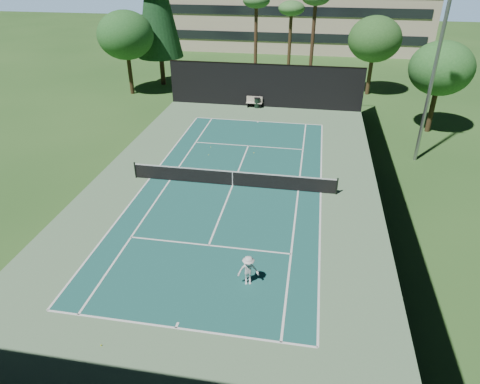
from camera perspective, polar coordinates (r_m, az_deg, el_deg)
The scene contains 21 objects.
ground at distance 26.91m, azimuth -1.00°, elevation 0.85°, with size 160.00×160.00×0.00m, color #2B5620.
apron_slab at distance 26.91m, azimuth -1.00°, elevation 0.86°, with size 18.00×32.00×0.01m, color #5D835B.
court_surface at distance 26.91m, azimuth -1.00°, elevation 0.87°, with size 10.97×23.77×0.01m, color #1B5650.
court_lines at distance 26.90m, azimuth -1.00°, elevation 0.89°, with size 11.07×23.87×0.01m.
tennis_net at distance 26.65m, azimuth -1.01°, elevation 1.90°, with size 12.90×0.10×1.10m.
fence at distance 26.07m, azimuth -1.01°, elevation 4.80°, with size 18.04×32.05×4.03m.
player at distance 18.92m, azimuth 1.11°, elevation -10.43°, with size 0.95×0.55×1.47m, color silver.
tennis_ball_a at distance 17.72m, azimuth -18.03°, elevation -18.86°, with size 0.07×0.07×0.07m, color #AFCB2E.
tennis_ball_b at distance 31.12m, azimuth -4.22°, elevation 4.95°, with size 0.06×0.06×0.06m, color #ADCC2E.
tennis_ball_c at distance 31.37m, azimuth 1.86°, elevation 5.25°, with size 0.07×0.07×0.07m, color #CAD12F.
tennis_ball_d at distance 32.41m, azimuth -3.93°, elevation 5.99°, with size 0.06×0.06×0.06m, color #BCDF32.
park_bench at distance 41.18m, azimuth 1.92°, elevation 11.96°, with size 1.50×0.45×1.02m.
trash_bin at distance 41.10m, azimuth 2.28°, elevation 11.82°, with size 0.56×0.56×0.95m.
palm_a at distance 47.89m, azimuth 2.20°, elevation 23.76°, with size 2.80×2.80×9.32m.
palm_b at distance 49.61m, azimuth 6.87°, elevation 22.82°, with size 2.80×2.80×8.42m.
palm_c at distance 46.42m, azimuth 10.05°, elevation 23.71°, with size 2.80×2.80×9.77m.
decid_tree_a at distance 46.15m, azimuth 17.53°, elevation 18.84°, with size 5.12×5.12×7.62m.
decid_tree_b at distance 37.29m, azimuth 25.24°, elevation 14.67°, with size 4.80×4.80×7.14m.
decid_tree_c at distance 45.74m, azimuth -15.02°, elevation 19.53°, with size 5.44×5.44×8.09m.
campus_building at distance 69.88m, azimuth 6.58°, elevation 22.07°, with size 40.50×12.50×8.30m.
light_pole at distance 30.83m, azimuth 24.56°, elevation 14.88°, with size 0.90×0.25×12.22m.
Camera 1 is at (4.52, -23.22, 12.84)m, focal length 32.00 mm.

